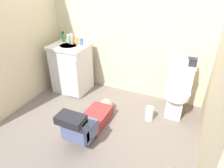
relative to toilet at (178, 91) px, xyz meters
The scene contains 16 objects.
ground_plane 1.20m from the toilet, 143.76° to the right, with size 3.08×2.95×0.04m, color #6B6159.
wall_back 1.28m from the toilet, 159.21° to the left, with size 2.74×0.08×2.40m, color beige.
wall_left 2.49m from the toilet, 163.38° to the right, with size 0.08×1.95×2.40m, color beige.
toilet is the anchor object (origin of this frame).
vanity_cabinet 1.76m from the toilet, behind, with size 0.60×0.53×0.82m.
faucet 1.83m from the toilet, behind, with size 0.02×0.02×0.10m, color silver.
person_plumber 1.31m from the toilet, 137.60° to the right, with size 0.39×1.06×0.52m.
tissue_box 0.44m from the toilet, 116.43° to the left, with size 0.22×0.11×0.10m, color silver.
toiletry_bag 0.46m from the toilet, 40.77° to the left, with size 0.12×0.09×0.11m, color #26262D.
soap_dispenser 2.02m from the toilet, behind, with size 0.06×0.06×0.17m.
bottle_white 1.92m from the toilet, behind, with size 0.05×0.05×0.13m, color white.
bottle_green 1.85m from the toilet, behind, with size 0.05×0.05×0.13m, color #509750.
bottle_pink 1.81m from the toilet, behind, with size 0.05×0.05×0.17m, color pink.
bottle_amber 1.73m from the toilet, behind, with size 0.05×0.05×0.11m, color gold.
bottle_blue 1.65m from the toilet, behind, with size 0.06×0.06×0.11m, color #406CB4.
paper_towel_roll 0.51m from the toilet, 133.20° to the right, with size 0.11×0.11×0.21m, color white.
Camera 1 is at (1.05, -1.92, 1.87)m, focal length 32.26 mm.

